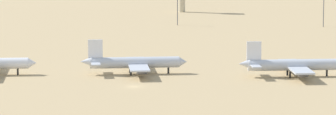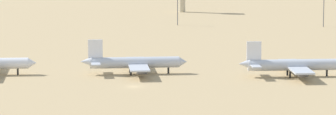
{
  "view_description": "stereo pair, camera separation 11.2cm",
  "coord_description": "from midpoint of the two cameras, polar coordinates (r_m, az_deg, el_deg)",
  "views": [
    {
      "loc": [
        6.47,
        -284.66,
        51.25
      ],
      "look_at": [
        9.91,
        15.85,
        6.0
      ],
      "focal_mm": 108.45,
      "sensor_mm": 36.0,
      "label": 1
    },
    {
      "loc": [
        6.58,
        -284.66,
        51.25
      ],
      "look_at": [
        9.91,
        15.85,
        6.0
      ],
      "focal_mm": 108.45,
      "sensor_mm": 36.0,
      "label": 2
    }
  ],
  "objects": [
    {
      "name": "ground",
      "position": [
        289.31,
        -1.94,
        -1.65
      ],
      "size": [
        4000.0,
        4000.0,
        0.0
      ],
      "primitive_type": "plane",
      "color": "tan"
    },
    {
      "name": "parked_jet_white_2",
      "position": [
        310.07,
        -1.96,
        -0.29
      ],
      "size": [
        32.86,
        27.73,
        10.85
      ],
      "rotation": [
        0.0,
        0.0,
        0.08
      ],
      "color": "silver",
      "rests_on": "ground"
    },
    {
      "name": "parked_jet_white_3",
      "position": [
        307.58,
        6.97,
        -0.42
      ],
      "size": [
        32.9,
        27.72,
        10.87
      ],
      "rotation": [
        0.0,
        0.0,
        0.07
      ],
      "color": "silver",
      "rests_on": "ground"
    },
    {
      "name": "light_pole_west",
      "position": [
        436.21,
        0.53,
        2.91
      ],
      "size": [
        1.8,
        0.5,
        14.15
      ],
      "color": "#59595E",
      "rests_on": "ground"
    },
    {
      "name": "light_pole_mid",
      "position": [
        435.36,
        8.74,
        2.85
      ],
      "size": [
        1.8,
        0.5,
        14.92
      ],
      "color": "#59595E",
      "rests_on": "ground"
    }
  ]
}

